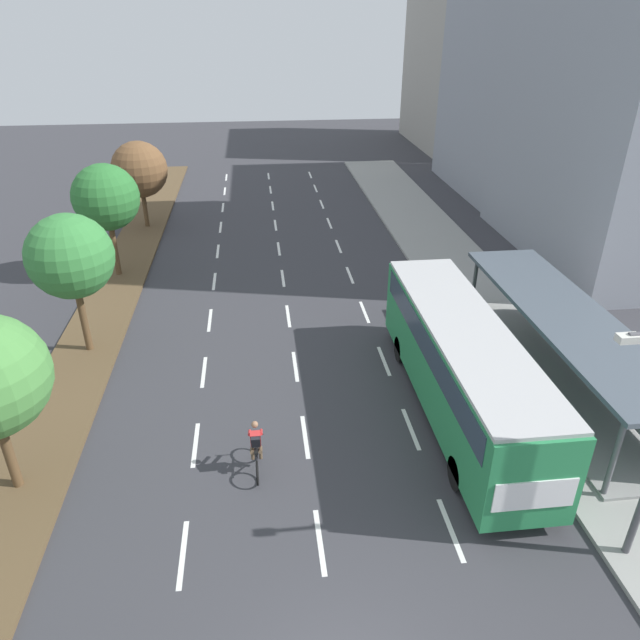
{
  "coord_description": "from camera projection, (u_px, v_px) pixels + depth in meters",
  "views": [
    {
      "loc": [
        -1.19,
        -6.45,
        12.14
      ],
      "look_at": [
        1.13,
        13.95,
        1.2
      ],
      "focal_mm": 32.53,
      "sensor_mm": 36.0,
      "label": 1
    }
  ],
  "objects": [
    {
      "name": "building_far_right",
      "position": [
        456.0,
        57.0,
        55.49
      ],
      "size": [
        6.38,
        15.43,
        16.66
      ],
      "primitive_type": "cube",
      "color": "#A39E93",
      "rests_on": "ground"
    },
    {
      "name": "median_strip",
      "position": [
        114.0,
        293.0,
        28.16
      ],
      "size": [
        2.6,
        52.0,
        0.12
      ],
      "primitive_type": "cube",
      "color": "brown",
      "rests_on": "ground"
    },
    {
      "name": "lane_divider_center",
      "position": [
        285.0,
        296.0,
        28.01
      ],
      "size": [
        0.14,
        48.7,
        0.01
      ],
      "color": "white",
      "rests_on": "ground"
    },
    {
      "name": "lane_divider_right",
      "position": [
        357.0,
        292.0,
        28.36
      ],
      "size": [
        0.14,
        48.7,
        0.01
      ],
      "color": "white",
      "rests_on": "ground"
    },
    {
      "name": "median_tree_third",
      "position": [
        70.0,
        257.0,
        21.54
      ],
      "size": [
        3.21,
        3.21,
        5.59
      ],
      "color": "brown",
      "rests_on": "median_strip"
    },
    {
      "name": "bus",
      "position": [
        462.0,
        360.0,
        18.96
      ],
      "size": [
        2.54,
        11.29,
        3.37
      ],
      "color": "#28844C",
      "rests_on": "ground"
    },
    {
      "name": "building_near_right",
      "position": [
        622.0,
        50.0,
        28.1
      ],
      "size": [
        6.34,
        14.0,
        20.98
      ],
      "primitive_type": "cube",
      "color": "#8E939E",
      "rests_on": "ground"
    },
    {
      "name": "lane_divider_left",
      "position": [
        212.0,
        299.0,
        27.66
      ],
      "size": [
        0.14,
        48.7,
        0.01
      ],
      "color": "white",
      "rests_on": "ground"
    },
    {
      "name": "sidewalk_right",
      "position": [
        463.0,
        276.0,
        29.91
      ],
      "size": [
        4.5,
        52.0,
        0.15
      ],
      "primitive_type": "cube",
      "color": "gray",
      "rests_on": "ground"
    },
    {
      "name": "median_tree_fifth",
      "position": [
        139.0,
        170.0,
        35.14
      ],
      "size": [
        3.36,
        3.36,
        5.25
      ],
      "color": "brown",
      "rests_on": "median_strip"
    },
    {
      "name": "building_mid_right",
      "position": [
        551.0,
        89.0,
        40.27
      ],
      "size": [
        11.23,
        15.64,
        14.86
      ],
      "primitive_type": "cube",
      "color": "#8E939E",
      "rests_on": "ground"
    },
    {
      "name": "bus_shelter",
      "position": [
        569.0,
        342.0,
        20.41
      ],
      "size": [
        2.9,
        11.87,
        2.86
      ],
      "color": "gray",
      "rests_on": "sidewalk_right"
    },
    {
      "name": "cyclist",
      "position": [
        256.0,
        449.0,
        17.02
      ],
      "size": [
        0.46,
        1.82,
        1.71
      ],
      "color": "black",
      "rests_on": "ground"
    },
    {
      "name": "median_tree_fourth",
      "position": [
        106.0,
        198.0,
        28.19
      ],
      "size": [
        3.23,
        3.23,
        5.66
      ],
      "color": "brown",
      "rests_on": "median_strip"
    }
  ]
}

